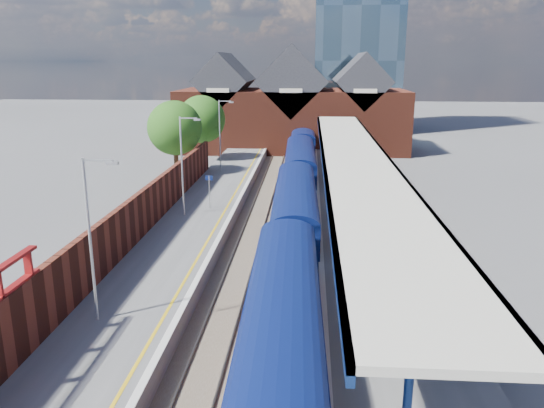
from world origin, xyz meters
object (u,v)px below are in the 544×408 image
Objects in this scene: lamp_post_d at (221,131)px; parked_car_silver at (411,236)px; lamp_post_b at (93,231)px; parked_car_dark at (442,328)px; parked_car_blue at (394,214)px; platform_sign at (209,186)px; parked_car_red at (420,263)px; lamp_post_c at (184,160)px; train at (298,179)px.

lamp_post_d reaches higher than parked_car_silver.
lamp_post_b is 32.00m from lamp_post_d.
parked_car_dark is 0.99× the size of parked_car_blue.
platform_sign is 13.54m from parked_car_blue.
parked_car_red reaches higher than parked_car_dark.
lamp_post_c is 1.00× the size of lamp_post_d.
platform_sign is at bearing -84.44° from lamp_post_d.
lamp_post_b reaches higher than parked_car_red.
lamp_post_b reaches higher than platform_sign.
parked_car_silver is 0.92× the size of parked_car_blue.
parked_car_silver reaches higher than parked_car_blue.
lamp_post_d reaches higher than platform_sign.
train is 9.42× the size of lamp_post_c.
parked_car_silver is at bearing -21.11° from lamp_post_c.
lamp_post_d reaches higher than parked_car_red.
lamp_post_d is at bearing 90.00° from lamp_post_b.
parked_car_red reaches higher than parked_car_blue.
lamp_post_c is 22.25m from parked_car_dark.
parked_car_dark is at bearing -175.45° from parked_car_silver.
lamp_post_d is 1.54× the size of parked_car_dark.
parked_car_red is at bearing -69.42° from train.
parked_car_blue is (0.04, 9.15, -0.09)m from parked_car_red.
lamp_post_c is 1.54× the size of parked_car_dark.
train is 25.17m from parked_car_dark.
lamp_post_c is 2.80× the size of platform_sign.
parked_car_red is (14.48, 5.82, -3.26)m from lamp_post_b.
train is at bearing 71.48° from lamp_post_b.
parked_car_silver is at bearing -55.71° from lamp_post_d.
train is 8.50m from platform_sign.
lamp_post_d is at bearing 49.68° from parked_car_red.
parked_car_red is at bearing -61.06° from lamp_post_d.
parked_car_silver is 4.70m from parked_car_blue.
parked_car_dark is (14.02, -16.95, -3.33)m from lamp_post_c.
parked_car_red is (13.11, -12.18, -0.96)m from platform_sign.
train is 14.90m from parked_car_silver.
lamp_post_b is (-7.86, -23.45, 2.87)m from train.
lamp_post_b is at bearing -108.52° from train.
lamp_post_c is at bearing 90.00° from lamp_post_b.
lamp_post_d is 30.10m from parked_car_red.
lamp_post_b is 1.00× the size of lamp_post_d.
lamp_post_b is at bearing 133.34° from parked_car_silver.
platform_sign is at bearing -140.00° from train.
train is 24.90m from lamp_post_b.
parked_car_red is 4.48m from parked_car_silver.
lamp_post_c is at bearing -136.52° from train.
lamp_post_b is 1.54× the size of parked_car_dark.
platform_sign is 17.93m from parked_car_red.
parked_car_silver is at bearing 11.34° from parked_car_dark.
train is at bearing 46.85° from parked_car_blue.
lamp_post_d is 14.25m from platform_sign.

